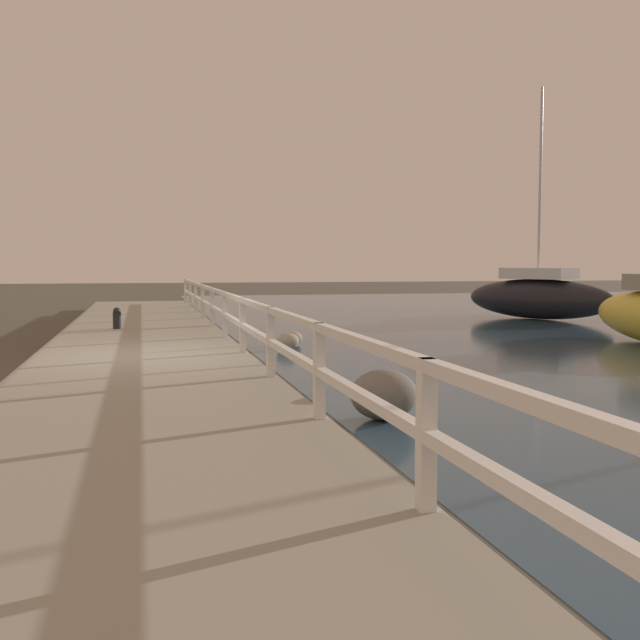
{
  "coord_description": "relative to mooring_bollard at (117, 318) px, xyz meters",
  "views": [
    {
      "loc": [
        0.0,
        -12.14,
        1.75
      ],
      "look_at": [
        2.39,
        -2.14,
        0.98
      ],
      "focal_mm": 42.0,
      "sensor_mm": 36.0,
      "label": 1
    }
  ],
  "objects": [
    {
      "name": "ground_plane",
      "position": [
        0.54,
        -5.14,
        -0.55
      ],
      "size": [
        120.0,
        120.0,
        0.0
      ],
      "primitive_type": "plane",
      "color": "#4C473D"
    },
    {
      "name": "dock_walkway",
      "position": [
        0.54,
        -5.14,
        -0.4
      ],
      "size": [
        3.41,
        36.0,
        0.3
      ],
      "color": "gray",
      "rests_on": "ground"
    },
    {
      "name": "railing",
      "position": [
        2.15,
        -5.14,
        0.37
      ],
      "size": [
        0.1,
        32.5,
        0.9
      ],
      "color": "white",
      "rests_on": "dock_walkway"
    },
    {
      "name": "boulder_upstream",
      "position": [
        3.44,
        -2.34,
        -0.37
      ],
      "size": [
        0.47,
        0.42,
        0.35
      ],
      "color": "gray",
      "rests_on": "ground"
    },
    {
      "name": "boulder_downstream",
      "position": [
        3.71,
        -1.56,
        -0.39
      ],
      "size": [
        0.41,
        0.37,
        0.31
      ],
      "color": "gray",
      "rests_on": "ground"
    },
    {
      "name": "boulder_far_strip",
      "position": [
        3.17,
        -9.36,
        -0.26
      ],
      "size": [
        0.76,
        0.69,
        0.57
      ],
      "color": "#666056",
      "rests_on": "ground"
    },
    {
      "name": "mooring_bollard",
      "position": [
        0.0,
        0.0,
        0.0
      ],
      "size": [
        0.18,
        0.18,
        0.49
      ],
      "color": "black",
      "rests_on": "dock_walkway"
    },
    {
      "name": "sailboat_black",
      "position": [
        12.86,
        4.3,
        0.18
      ],
      "size": [
        3.58,
        5.49,
        7.28
      ],
      "rotation": [
        0.0,
        0.0,
        0.43
      ],
      "color": "black",
      "rests_on": "water_surface"
    }
  ]
}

